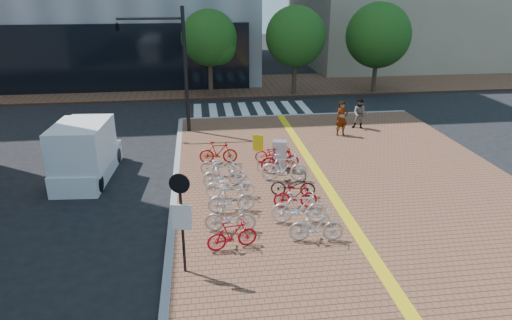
{
  "coord_description": "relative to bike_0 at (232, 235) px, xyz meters",
  "views": [
    {
      "loc": [
        -2.91,
        -14.52,
        7.74
      ],
      "look_at": [
        -0.8,
        1.8,
        1.3
      ],
      "focal_mm": 32.0,
      "sensor_mm": 36.0,
      "label": 1
    }
  ],
  "objects": [
    {
      "name": "box_truck",
      "position": [
        -5.59,
        6.55,
        0.58
      ],
      "size": [
        2.22,
        4.53,
        2.54
      ],
      "color": "white",
      "rests_on": "ground"
    },
    {
      "name": "kerb_west",
      "position": [
        -1.91,
        -2.46,
        -0.55
      ],
      "size": [
        0.25,
        34.0,
        0.15
      ],
      "primitive_type": "cube",
      "color": "gray",
      "rests_on": "ground"
    },
    {
      "name": "bike_6",
      "position": [
        -0.05,
        7.11,
        0.04
      ],
      "size": [
        1.72,
        0.58,
        1.02
      ],
      "primitive_type": "imported",
      "rotation": [
        0.0,
        0.0,
        1.51
      ],
      "color": "#A5150B",
      "rests_on": "sidewalk"
    },
    {
      "name": "ground",
      "position": [
        2.09,
        2.54,
        -0.62
      ],
      "size": [
        120.0,
        120.0,
        0.0
      ],
      "primitive_type": "plane",
      "color": "black",
      "rests_on": "ground"
    },
    {
      "name": "yellow_sign",
      "position": [
        1.57,
        5.97,
        0.66
      ],
      "size": [
        0.43,
        0.17,
        1.63
      ],
      "color": "#B7B7BC",
      "rests_on": "sidewalk"
    },
    {
      "name": "bike_11",
      "position": [
        2.52,
        4.81,
        0.11
      ],
      "size": [
        2.0,
        0.87,
        1.16
      ],
      "primitive_type": "imported",
      "rotation": [
        0.0,
        0.0,
        1.4
      ],
      "color": "silver",
      "rests_on": "sidewalk"
    },
    {
      "name": "tactile_strip",
      "position": [
        4.09,
        -2.46,
        -0.47
      ],
      "size": [
        0.4,
        34.0,
        0.01
      ],
      "primitive_type": "cube",
      "color": "gold",
      "rests_on": "sidewalk"
    },
    {
      "name": "notice_sign",
      "position": [
        -1.41,
        -1.03,
        1.42
      ],
      "size": [
        0.55,
        0.19,
        3.0
      ],
      "color": "black",
      "rests_on": "sidewalk"
    },
    {
      "name": "sidewalk",
      "position": [
        5.09,
        -2.46,
        -0.55
      ],
      "size": [
        14.0,
        34.0,
        0.15
      ],
      "primitive_type": "cube",
      "color": "brown",
      "rests_on": "ground"
    },
    {
      "name": "bike_7",
      "position": [
        2.63,
        0.11,
        0.05
      ],
      "size": [
        1.77,
        0.65,
        1.04
      ],
      "primitive_type": "imported",
      "rotation": [
        0.0,
        0.0,
        1.48
      ],
      "color": "#B5B4B9",
      "rests_on": "sidewalk"
    },
    {
      "name": "pedestrian_b",
      "position": [
        7.96,
        11.31,
        0.37
      ],
      "size": [
        1.02,
        0.94,
        1.69
      ],
      "primitive_type": "imported",
      "rotation": [
        0.0,
        0.0,
        -0.46
      ],
      "color": "#4D5462",
      "rests_on": "sidewalk"
    },
    {
      "name": "utility_box",
      "position": [
        2.53,
        6.05,
        0.18
      ],
      "size": [
        0.69,
        0.57,
        1.3
      ],
      "primitive_type": "cube",
      "rotation": [
        0.0,
        0.0,
        -0.27
      ],
      "color": "#B6B6BB",
      "rests_on": "sidewalk"
    },
    {
      "name": "bike_10",
      "position": [
        2.57,
        3.37,
        -0.03
      ],
      "size": [
        1.77,
        0.92,
        0.88
      ],
      "primitive_type": "imported",
      "rotation": [
        0.0,
        0.0,
        1.37
      ],
      "color": "black",
      "rests_on": "sidewalk"
    },
    {
      "name": "pedestrian_a",
      "position": [
        6.6,
        10.3,
        0.44
      ],
      "size": [
        0.73,
        0.54,
        1.83
      ],
      "primitive_type": "imported",
      "rotation": [
        0.0,
        0.0,
        0.16
      ],
      "color": "gray",
      "rests_on": "sidewalk"
    },
    {
      "name": "far_sidewalk",
      "position": [
        2.09,
        23.54,
        -0.55
      ],
      "size": [
        70.0,
        8.0,
        0.15
      ],
      "primitive_type": "cube",
      "color": "brown",
      "rests_on": "ground"
    },
    {
      "name": "kerb_north",
      "position": [
        5.09,
        14.54,
        -0.55
      ],
      "size": [
        14.0,
        0.25,
        0.15
      ],
      "primitive_type": "cube",
      "color": "gray",
      "rests_on": "ground"
    },
    {
      "name": "bike_13",
      "position": [
        2.4,
        6.93,
        -0.04
      ],
      "size": [
        1.67,
        0.63,
        0.87
      ],
      "primitive_type": "imported",
      "rotation": [
        0.0,
        0.0,
        1.54
      ],
      "color": "red",
      "rests_on": "sidewalk"
    },
    {
      "name": "bike_9",
      "position": [
        2.46,
        2.4,
        0.0
      ],
      "size": [
        1.6,
        0.59,
        0.94
      ],
      "primitive_type": "imported",
      "rotation": [
        0.0,
        0.0,
        1.48
      ],
      "color": "#AD0C1C",
      "rests_on": "sidewalk"
    },
    {
      "name": "bike_5",
      "position": [
        -0.0,
        5.7,
        -0.01
      ],
      "size": [
        1.86,
        0.97,
        0.93
      ],
      "primitive_type": "imported",
      "rotation": [
        0.0,
        0.0,
        1.36
      ],
      "color": "#AAAAAE",
      "rests_on": "sidewalk"
    },
    {
      "name": "bike_0",
      "position": [
        0.0,
        0.0,
        0.0
      ],
      "size": [
        1.63,
        0.74,
        0.94
      ],
      "primitive_type": "imported",
      "rotation": [
        0.0,
        0.0,
        1.77
      ],
      "color": "red",
      "rests_on": "sidewalk"
    },
    {
      "name": "bike_8",
      "position": [
        2.35,
        1.3,
        0.1
      ],
      "size": [
        1.96,
        0.74,
        1.15
      ],
      "primitive_type": "imported",
      "rotation": [
        0.0,
        0.0,
        1.47
      ],
      "color": "silver",
      "rests_on": "sidewalk"
    },
    {
      "name": "bike_12",
      "position": [
        2.53,
        5.9,
        0.04
      ],
      "size": [
        1.74,
        0.64,
        1.02
      ],
      "primitive_type": "imported",
      "rotation": [
        0.0,
        0.0,
        1.67
      ],
      "color": "#A80C12",
      "rests_on": "sidewalk"
    },
    {
      "name": "bike_3",
      "position": [
        0.21,
        3.55,
        0.02
      ],
      "size": [
        1.89,
        0.72,
        0.98
      ],
      "primitive_type": "imported",
      "rotation": [
        0.0,
        0.0,
        1.54
      ],
      "color": "white",
      "rests_on": "sidewalk"
    },
    {
      "name": "traffic_light_pole",
      "position": [
        -2.91,
        12.11,
        4.01
      ],
      "size": [
        3.49,
        1.34,
        6.5
      ],
      "color": "black",
      "rests_on": "sidewalk"
    },
    {
      "name": "street_trees",
      "position": [
        7.13,
        20.0,
        3.48
      ],
      "size": [
        16.2,
        4.6,
        6.35
      ],
      "color": "#38281E",
      "rests_on": "far_sidewalk"
    },
    {
      "name": "bike_4",
      "position": [
        0.03,
        4.61,
        0.04
      ],
      "size": [
        1.75,
        0.68,
        1.02
      ],
      "primitive_type": "imported",
      "rotation": [
        0.0,
        0.0,
        1.69
      ],
      "color": "silver",
      "rests_on": "sidewalk"
    },
    {
      "name": "crosswalk",
      "position": [
        2.59,
        16.54,
        -0.62
      ],
      "size": [
        7.5,
        4.0,
        0.01
      ],
      "color": "silver",
      "rests_on": "ground"
    },
    {
      "name": "bike_1",
      "position": [
        0.02,
        1.04,
        0.03
      ],
      "size": [
        1.72,
        0.66,
        1.01
      ],
      "primitive_type": "imported",
      "rotation": [
        0.0,
        0.0,
        1.46
      ],
      "color": "#B1B1B6",
      "rests_on": "sidewalk"
    },
    {
      "name": "bike_2",
      "position": [
        0.17,
        2.37,
        0.04
      ],
      "size": [
        1.73,
        0.62,
        1.02
      ],
      "primitive_type": "imported",
      "rotation": [
        0.0,
        0.0,
        1.65
      ],
      "color": "silver",
      "rests_on": "sidewalk"
    }
  ]
}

